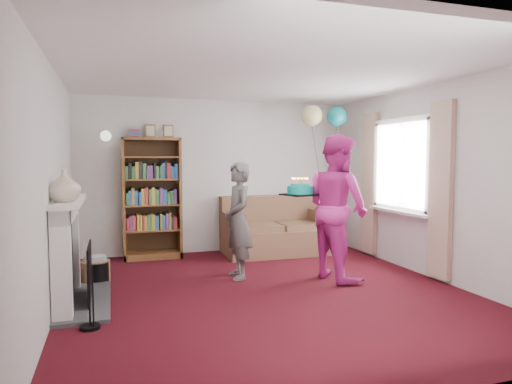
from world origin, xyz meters
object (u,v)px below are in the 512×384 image
object	(u,v)px
birthday_cake	(300,190)
bookcase	(151,199)
sofa	(276,232)
person_magenta	(337,207)
person_striped	(238,220)

from	to	relation	value
birthday_cake	bookcase	bearing A→B (deg)	132.34
sofa	person_magenta	world-z (taller)	person_magenta
sofa	birthday_cake	distance (m)	1.84
person_striped	person_magenta	size ratio (longest dim) A/B	0.81
birthday_cake	person_magenta	bearing A→B (deg)	-14.04
sofa	person_magenta	distance (m)	1.85
bookcase	person_striped	bearing A→B (deg)	-58.81
person_magenta	birthday_cake	xyz separation A→B (m)	(-0.47, 0.12, 0.22)
sofa	bookcase	bearing A→B (deg)	174.13
sofa	person_striped	bearing A→B (deg)	-126.31
bookcase	birthday_cake	bearing A→B (deg)	-47.66
person_magenta	birthday_cake	world-z (taller)	person_magenta
bookcase	sofa	xyz separation A→B (m)	(1.97, -0.23, -0.57)
person_magenta	birthday_cake	size ratio (longest dim) A/B	4.76
bookcase	birthday_cake	xyz separation A→B (m)	(1.69, -1.86, 0.23)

